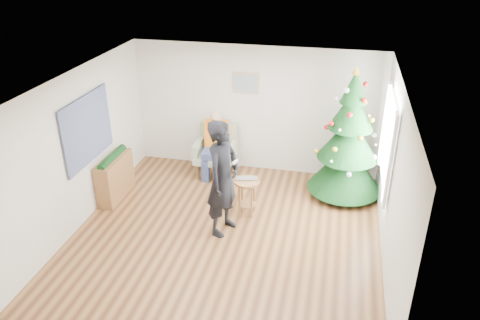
% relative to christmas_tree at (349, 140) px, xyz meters
% --- Properties ---
extents(floor, '(5.00, 5.00, 0.00)m').
position_rel_christmas_tree_xyz_m(floor, '(-1.86, -1.78, -1.13)').
color(floor, brown).
rests_on(floor, ground).
extents(ceiling, '(5.00, 5.00, 0.00)m').
position_rel_christmas_tree_xyz_m(ceiling, '(-1.86, -1.78, 1.47)').
color(ceiling, white).
rests_on(ceiling, wall_back).
extents(wall_back, '(5.00, 0.00, 5.00)m').
position_rel_christmas_tree_xyz_m(wall_back, '(-1.86, 0.72, 0.17)').
color(wall_back, silver).
rests_on(wall_back, floor).
extents(wall_front, '(5.00, 0.00, 5.00)m').
position_rel_christmas_tree_xyz_m(wall_front, '(-1.86, -4.28, 0.17)').
color(wall_front, silver).
rests_on(wall_front, floor).
extents(wall_left, '(0.00, 5.00, 5.00)m').
position_rel_christmas_tree_xyz_m(wall_left, '(-4.36, -1.78, 0.17)').
color(wall_left, silver).
rests_on(wall_left, floor).
extents(wall_right, '(0.00, 5.00, 5.00)m').
position_rel_christmas_tree_xyz_m(wall_right, '(0.64, -1.78, 0.17)').
color(wall_right, silver).
rests_on(wall_right, floor).
extents(window_panel, '(0.04, 1.30, 1.40)m').
position_rel_christmas_tree_xyz_m(window_panel, '(0.61, -0.78, 0.37)').
color(window_panel, white).
rests_on(window_panel, wall_right).
extents(curtains, '(0.05, 1.75, 1.50)m').
position_rel_christmas_tree_xyz_m(curtains, '(0.58, -0.78, 0.37)').
color(curtains, white).
rests_on(curtains, wall_right).
extents(christmas_tree, '(1.38, 1.38, 2.50)m').
position_rel_christmas_tree_xyz_m(christmas_tree, '(0.00, 0.00, 0.00)').
color(christmas_tree, '#3F2816').
rests_on(christmas_tree, floor).
extents(stool, '(0.44, 0.44, 0.67)m').
position_rel_christmas_tree_xyz_m(stool, '(-1.66, -1.08, -0.79)').
color(stool, brown).
rests_on(stool, floor).
extents(laptop, '(0.41, 0.31, 0.03)m').
position_rel_christmas_tree_xyz_m(laptop, '(-1.66, -1.08, -0.45)').
color(laptop, silver).
rests_on(laptop, stool).
extents(armchair, '(0.82, 0.74, 1.03)m').
position_rel_christmas_tree_xyz_m(armchair, '(-2.59, 0.29, -0.74)').
color(armchair, '#939F80').
rests_on(armchair, floor).
extents(seated_person, '(0.45, 0.65, 1.35)m').
position_rel_christmas_tree_xyz_m(seated_person, '(-2.59, 0.23, -0.43)').
color(seated_person, navy).
rests_on(seated_person, armchair).
extents(standing_man, '(0.66, 0.83, 1.98)m').
position_rel_christmas_tree_xyz_m(standing_man, '(-1.94, -1.66, -0.14)').
color(standing_man, black).
rests_on(standing_man, floor).
extents(game_controller, '(0.07, 0.13, 0.04)m').
position_rel_christmas_tree_xyz_m(game_controller, '(-1.73, -1.69, 0.19)').
color(game_controller, white).
rests_on(game_controller, standing_man).
extents(console, '(0.31, 1.00, 0.80)m').
position_rel_christmas_tree_xyz_m(console, '(-4.19, -1.04, -0.73)').
color(console, brown).
rests_on(console, floor).
extents(garland, '(0.14, 0.90, 0.14)m').
position_rel_christmas_tree_xyz_m(garland, '(-4.19, -1.04, -0.31)').
color(garland, black).
rests_on(garland, console).
extents(tapestry, '(0.03, 1.50, 1.15)m').
position_rel_christmas_tree_xyz_m(tapestry, '(-4.32, -1.48, 0.42)').
color(tapestry, black).
rests_on(tapestry, wall_left).
extents(framed_picture, '(0.52, 0.05, 0.42)m').
position_rel_christmas_tree_xyz_m(framed_picture, '(-2.06, 0.68, 0.72)').
color(framed_picture, tan).
rests_on(framed_picture, wall_back).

